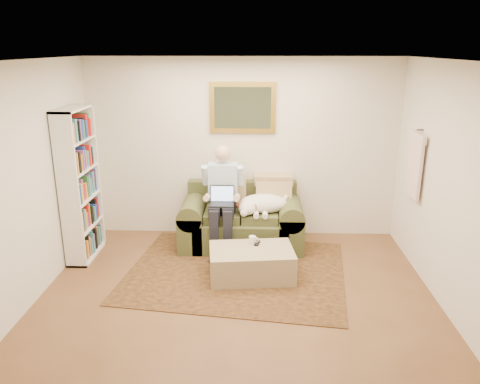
# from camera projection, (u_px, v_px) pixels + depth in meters

# --- Properties ---
(room_shell) EXTENTS (4.51, 5.00, 2.61)m
(room_shell) POSITION_uv_depth(u_px,v_px,m) (236.00, 194.00, 4.75)
(room_shell) COLOR brown
(room_shell) RESTS_ON ground
(rug) EXTENTS (2.93, 2.47, 0.01)m
(rug) POSITION_uv_depth(u_px,v_px,m) (236.00, 271.00, 5.93)
(rug) COLOR black
(rug) RESTS_ON room_shell
(sofa) EXTENTS (1.71, 0.87, 1.03)m
(sofa) POSITION_uv_depth(u_px,v_px,m) (241.00, 225.00, 6.65)
(sofa) COLOR #454B28
(sofa) RESTS_ON room_shell
(seated_man) EXTENTS (0.56, 0.81, 1.44)m
(seated_man) POSITION_uv_depth(u_px,v_px,m) (222.00, 200.00, 6.38)
(seated_man) COLOR #8CB5D8
(seated_man) RESTS_ON sofa
(laptop) EXTENTS (0.33, 0.26, 0.24)m
(laptop) POSITION_uv_depth(u_px,v_px,m) (222.00, 199.00, 6.31)
(laptop) COLOR black
(laptop) RESTS_ON seated_man
(sleeping_dog) EXTENTS (0.71, 0.44, 0.26)m
(sleeping_dog) POSITION_uv_depth(u_px,v_px,m) (264.00, 203.00, 6.45)
(sleeping_dog) COLOR white
(sleeping_dog) RESTS_ON sofa
(ottoman) EXTENTS (1.08, 0.76, 0.37)m
(ottoman) POSITION_uv_depth(u_px,v_px,m) (251.00, 263.00, 5.74)
(ottoman) COLOR #9F876A
(ottoman) RESTS_ON room_shell
(coffee_mug) EXTENTS (0.08, 0.08, 0.10)m
(coffee_mug) POSITION_uv_depth(u_px,v_px,m) (252.00, 240.00, 5.83)
(coffee_mug) COLOR white
(coffee_mug) RESTS_ON ottoman
(tv_remote) EXTENTS (0.08, 0.16, 0.02)m
(tv_remote) POSITION_uv_depth(u_px,v_px,m) (257.00, 243.00, 5.84)
(tv_remote) COLOR black
(tv_remote) RESTS_ON ottoman
(bookshelf) EXTENTS (0.28, 0.80, 2.00)m
(bookshelf) POSITION_uv_depth(u_px,v_px,m) (79.00, 185.00, 6.10)
(bookshelf) COLOR white
(bookshelf) RESTS_ON room_shell
(wall_mirror) EXTENTS (0.94, 0.04, 0.72)m
(wall_mirror) POSITION_uv_depth(u_px,v_px,m) (243.00, 108.00, 6.59)
(wall_mirror) COLOR gold
(wall_mirror) RESTS_ON room_shell
(hanging_shirt) EXTENTS (0.06, 0.52, 0.90)m
(hanging_shirt) POSITION_uv_depth(u_px,v_px,m) (415.00, 162.00, 5.84)
(hanging_shirt) COLOR #F3D0C8
(hanging_shirt) RESTS_ON room_shell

